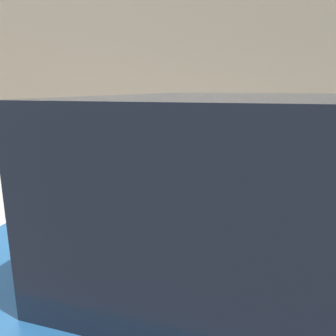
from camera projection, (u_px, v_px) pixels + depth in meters
name	position (u px, v px, depth m)	size (l,w,h in m)	color
ground_plane	(125.00, 320.00, 2.57)	(60.00, 60.00, 0.00)	#47474C
sidewalk	(196.00, 215.00, 4.57)	(24.00, 2.80, 0.11)	#ADAAA3
building_facade	(232.00, 41.00, 6.24)	(24.00, 0.30, 5.33)	tan
parking_meter	(168.00, 152.00, 3.34)	(0.20, 0.15, 1.44)	#2D2D30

